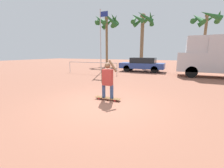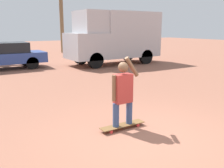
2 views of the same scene
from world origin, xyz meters
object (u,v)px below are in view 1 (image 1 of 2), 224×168
object	(u,v)px
person_skateboarder	(108,79)
palm_tree_far_left	(107,23)
palm_tree_near_van	(206,21)
flagpole	(101,38)
camper_van	(220,55)
palm_tree_center_background	(143,24)
skateboard	(108,98)
parked_car_blue	(142,64)

from	to	relation	value
person_skateboarder	palm_tree_far_left	distance (m)	18.71
palm_tree_near_van	flagpole	world-z (taller)	palm_tree_near_van
camper_van	palm_tree_near_van	xyz separation A→B (m)	(-0.21, 8.74, 4.14)
person_skateboarder	flagpole	xyz separation A→B (m)	(-4.44, 7.86, 2.41)
palm_tree_center_background	palm_tree_near_van	bearing A→B (deg)	19.27
skateboard	palm_tree_center_background	bearing A→B (deg)	98.14
person_skateboarder	palm_tree_center_background	size ratio (longest dim) A/B	0.22
palm_tree_far_left	parked_car_blue	bearing A→B (deg)	-40.37
palm_tree_far_left	flagpole	bearing A→B (deg)	-67.91
parked_car_blue	palm_tree_center_background	size ratio (longest dim) A/B	0.64
palm_tree_near_van	palm_tree_far_left	size ratio (longest dim) A/B	0.92
parked_car_blue	palm_tree_near_van	world-z (taller)	palm_tree_near_van
skateboard	palm_tree_near_van	world-z (taller)	palm_tree_near_van
camper_van	flagpole	xyz separation A→B (m)	(-9.88, -0.99, 1.56)
camper_van	parked_car_blue	distance (m)	6.58
palm_tree_near_van	palm_tree_center_background	bearing A→B (deg)	-160.73
person_skateboarder	palm_tree_near_van	distance (m)	19.02
skateboard	person_skateboarder	distance (m)	0.81
palm_tree_center_background	parked_car_blue	bearing A→B (deg)	-75.51
parked_car_blue	palm_tree_far_left	world-z (taller)	palm_tree_far_left
palm_tree_near_van	palm_tree_far_left	distance (m)	13.11
parked_car_blue	palm_tree_near_van	size ratio (longest dim) A/B	0.64
skateboard	camper_van	bearing A→B (deg)	58.46
flagpole	palm_tree_center_background	bearing A→B (deg)	72.22
camper_van	person_skateboarder	bearing A→B (deg)	-121.54
skateboard	parked_car_blue	world-z (taller)	parked_car_blue
person_skateboarder	flagpole	distance (m)	9.35
palm_tree_near_van	palm_tree_far_left	xyz separation A→B (m)	(-13.01, -1.49, 0.51)
person_skateboarder	palm_tree_far_left	world-z (taller)	palm_tree_far_left
palm_tree_far_left	palm_tree_near_van	bearing A→B (deg)	6.54
palm_tree_near_van	palm_tree_far_left	world-z (taller)	palm_tree_far_left
flagpole	person_skateboarder	bearing A→B (deg)	-60.53
person_skateboarder	skateboard	bearing A→B (deg)	0.00
parked_car_blue	flagpole	size ratio (longest dim) A/B	0.76
palm_tree_center_background	person_skateboarder	bearing A→B (deg)	-81.86
person_skateboarder	palm_tree_far_left	size ratio (longest dim) A/B	0.20
person_skateboarder	palm_tree_center_background	distance (m)	15.89
person_skateboarder	palm_tree_near_van	bearing A→B (deg)	73.46
person_skateboarder	flagpole	size ratio (longest dim) A/B	0.26
skateboard	person_skateboarder	bearing A→B (deg)	180.00
palm_tree_far_left	flagpole	world-z (taller)	palm_tree_far_left
palm_tree_center_background	palm_tree_far_left	xyz separation A→B (m)	(-5.64, 1.09, 0.78)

